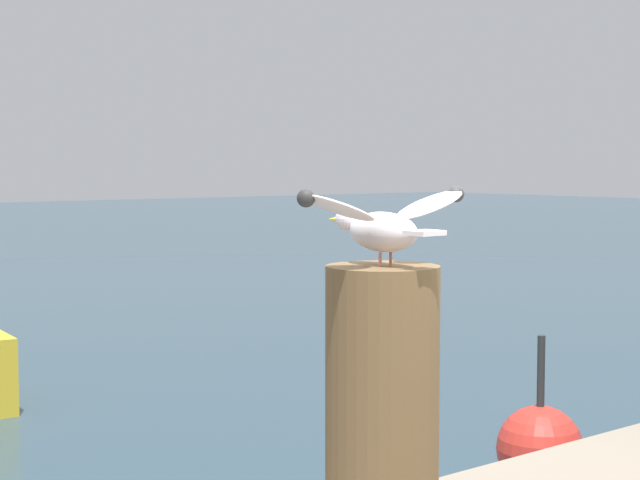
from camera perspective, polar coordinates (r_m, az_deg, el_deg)
mooring_post at (r=2.64m, az=3.45°, el=-9.88°), size 0.29×0.29×0.78m
seagull at (r=2.57m, az=3.43°, el=1.01°), size 0.55×0.39×0.20m
channel_buoy at (r=6.95m, az=12.06°, el=-12.12°), size 0.56×0.56×1.33m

